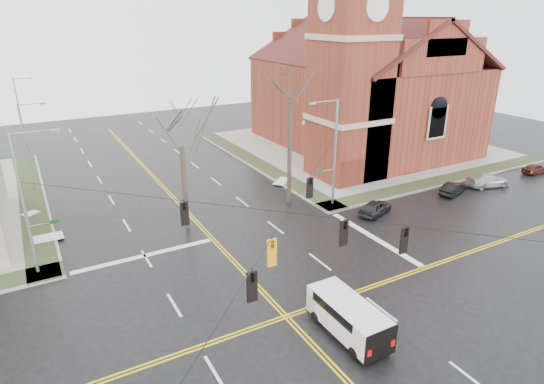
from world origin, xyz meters
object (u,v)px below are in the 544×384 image
signal_pole_ne (333,150)px  parked_car_c (488,180)px  signal_pole_nw (26,201)px  parked_car_a (375,208)px  tree_nw_near (181,140)px  streetlight_north_b (20,107)px  cargo_van (346,314)px  church (360,79)px  parked_car_b (453,189)px  parked_car_d (535,168)px  streetlight_north_a (27,144)px  tree_ne (290,94)px

signal_pole_ne → parked_car_c: signal_pole_ne is taller
signal_pole_nw → parked_car_a: (24.69, -3.34, -4.34)m
tree_nw_near → streetlight_north_b: bearing=105.6°
signal_pole_nw → cargo_van: bearing=-46.6°
church → parked_car_b: church is taller
signal_pole_ne → parked_car_d: bearing=-8.0°
church → parked_car_a: bearing=-124.4°
streetlight_north_a → parked_car_b: size_ratio=2.38×
streetlight_north_a → church: bearing=-5.2°
signal_pole_nw → cargo_van: signal_pole_nw is taller
signal_pole_ne → signal_pole_nw: bearing=180.0°
parked_car_a → tree_ne: tree_ne is taller
signal_pole_ne → parked_car_c: size_ratio=2.10×
signal_pole_ne → parked_car_c: 16.82m
parked_car_a → tree_nw_near: bearing=49.8°
signal_pole_ne → parked_car_b: 12.58m
parked_car_b → parked_car_c: 4.56m
cargo_van → parked_car_a: bearing=43.1°
church → parked_car_d: bearing=-58.5°
streetlight_north_b → tree_nw_near: size_ratio=0.83×
parked_car_a → parked_car_b: (9.27, 0.05, -0.06)m
signal_pole_nw → parked_car_c: (38.52, -3.48, -4.33)m
parked_car_c → parked_car_a: bearing=102.6°
parked_car_c → streetlight_north_a: bearing=75.3°
church → tree_ne: (-16.32, -11.06, 1.01)m
cargo_van → parked_car_a: cargo_van is taller
streetlight_north_b → church: bearing=-33.2°
streetlight_north_a → parked_car_a: bearing=-39.5°
signal_pole_ne → tree_ne: tree_ne is taller
parked_car_d → parked_car_b: bearing=92.3°
parked_car_a → parked_car_c: (13.83, -0.14, 0.01)m
parked_car_b → church: bearing=-23.6°
signal_pole_ne → signal_pole_nw: size_ratio=1.00×
streetlight_north_a → parked_car_d: streetlight_north_a is taller
streetlight_north_b → cargo_van: bearing=-76.0°
streetlight_north_b → tree_nw_near: bearing=-74.4°
streetlight_north_b → cargo_van: streetlight_north_b is taller
parked_car_b → tree_nw_near: tree_nw_near is taller
church → parked_car_c: church is taller
parked_car_b → signal_pole_ne: bearing=57.5°
streetlight_north_a → tree_ne: (19.10, -14.28, 4.97)m
signal_pole_ne → signal_pole_nw: (-22.64, 0.00, 0.00)m
church → parked_car_a: church is taller
parked_car_b → tree_ne: size_ratio=0.26×
streetlight_north_a → tree_ne: bearing=-36.8°
parked_car_d → church: bearing=34.0°
parked_car_b → parked_car_d: size_ratio=1.09×
signal_pole_nw → tree_ne: size_ratio=0.69×
parked_car_c → tree_ne: 21.50m
signal_pole_nw → parked_car_a: bearing=-7.7°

